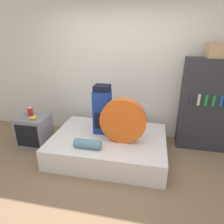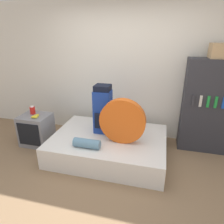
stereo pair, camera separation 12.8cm
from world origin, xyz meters
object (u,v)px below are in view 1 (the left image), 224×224
Objects in this scene: backpack at (102,110)px; tent_bag at (123,121)px; television at (34,131)px; bookshelf at (206,106)px; canister at (30,111)px; sleeping_roll at (88,144)px; cardboard_box at (217,50)px.

backpack is 0.49m from tent_bag.
television is 0.36× the size of bookshelf.
bookshelf is at bearing 9.67° from canister.
sleeping_roll is 2.53m from cardboard_box.
sleeping_roll is 1.30m from television.
tent_bag is 1.79m from canister.
bookshelf is at bearing 29.22° from tent_bag.
canister is at bearing -169.89° from cardboard_box.
tent_bag is 1.74× the size of sleeping_roll.
sleeping_roll is 0.26× the size of bookshelf.
canister is at bearing -177.92° from backpack.
canister is 3.18m from bookshelf.
sleeping_roll is (-0.49, -0.31, -0.29)m from tent_bag.
cardboard_box reaches higher than bookshelf.
sleeping_roll is (-0.09, -0.58, -0.34)m from backpack.
cardboard_box reaches higher than tent_bag.
canister is 0.09× the size of bookshelf.
television is at bearing -174.68° from backpack.
sleeping_roll is 2.17m from bookshelf.
sleeping_roll is 1.32× the size of cardboard_box.
bookshelf reaches higher than television.
cardboard_box is at bearing 11.62° from television.
television is 1.84× the size of cardboard_box.
tent_bag is at bearing -150.16° from cardboard_box.
backpack is 1.39m from television.
cardboard_box is (0.01, 0.03, 0.93)m from bookshelf.
canister is at bearing 135.50° from television.
tent_bag is at bearing -5.23° from television.
backpack is at bearing -164.65° from bookshelf.
television is (-1.70, 0.16, -0.44)m from tent_bag.
canister is 3.38m from cardboard_box.
sleeping_roll is 1.41m from canister.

